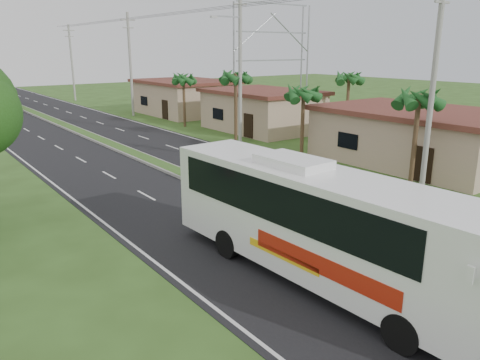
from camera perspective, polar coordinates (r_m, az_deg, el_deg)
ground at (r=18.85m, az=12.30°, el=-7.35°), size 180.00×180.00×0.00m
road_asphalt at (r=34.67m, az=-13.35°, el=3.22°), size 14.00×160.00×0.02m
median_strip at (r=34.65m, az=-13.36°, el=3.36°), size 1.20×160.00×0.18m
lane_edge_left at (r=32.69m, az=-24.13°, el=1.48°), size 0.12×160.00×0.01m
lane_edge_right at (r=37.76m, az=-4.00°, el=4.59°), size 0.12×160.00×0.01m
shop_near at (r=32.74m, az=20.84°, el=5.04°), size 8.60×12.60×3.52m
shop_mid at (r=43.32m, az=2.71°, el=8.54°), size 7.60×10.60×3.67m
shop_far at (r=54.78m, az=-6.77°, el=10.03°), size 8.60×11.60×3.82m
palm_verge_a at (r=26.56m, az=21.00°, el=9.24°), size 2.40×2.40×5.45m
palm_verge_b at (r=32.58m, az=7.76°, el=10.46°), size 2.40×2.40×5.05m
palm_verge_c at (r=37.48m, az=-0.54°, el=12.45°), size 2.40×2.40×5.85m
palm_verge_d at (r=45.32m, az=-6.92°, el=12.18°), size 2.40×2.40×5.25m
palm_behind_shop at (r=40.50m, az=13.16°, el=12.02°), size 2.40×2.40×5.65m
utility_pole_a at (r=25.54m, az=22.49°, el=10.98°), size 1.60×0.28×11.00m
utility_pole_b at (r=36.43m, az=-0.02°, el=14.14°), size 3.20×0.28×12.00m
utility_pole_c at (r=53.82m, az=-13.22°, el=13.64°), size 1.60×0.28×11.00m
utility_pole_d at (r=72.56m, az=-19.82°, el=13.38°), size 1.60×0.28×10.50m
billboard_lattice at (r=54.25m, az=3.99°, el=15.23°), size 10.18×1.18×12.07m
coach_bus_main at (r=14.91m, az=9.42°, el=-4.60°), size 3.01×12.19×3.91m
motorcyclist at (r=25.14m, az=-1.72°, el=0.80°), size 2.05×1.05×2.26m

